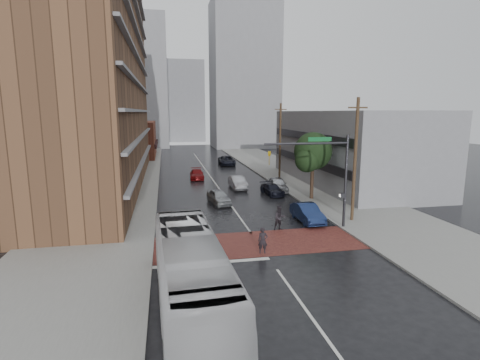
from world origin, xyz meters
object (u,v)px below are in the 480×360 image
pedestrian_a (263,241)px  car_parked_near (307,213)px  car_travel_a (219,197)px  car_parked_mid (272,189)px  pedestrian_b (280,218)px  car_parked_far (277,184)px  suv_travel (227,161)px  car_travel_b (238,183)px  transit_bus (191,274)px  car_travel_c (197,174)px

pedestrian_a → car_parked_near: pedestrian_a is taller
car_travel_a → car_parked_mid: bearing=16.1°
pedestrian_b → car_travel_a: (-3.37, 9.08, -0.25)m
pedestrian_a → pedestrian_b: 5.03m
car_parked_near → car_parked_far: 12.05m
pedestrian_a → car_travel_a: bearing=103.7°
pedestrian_b → suv_travel: pedestrian_b is taller
pedestrian_b → car_parked_mid: size_ratio=0.47×
pedestrian_a → car_travel_b: (2.32, 20.27, -0.10)m
pedestrian_a → car_travel_a: (-0.90, 13.46, -0.14)m
pedestrian_a → car_parked_mid: bearing=81.8°
transit_bus → car_parked_far: 26.59m
transit_bus → pedestrian_b: (7.40, 10.28, -0.73)m
pedestrian_b → car_travel_c: pedestrian_b is taller
pedestrian_a → suv_travel: (4.28, 40.34, -0.08)m
car_parked_mid → car_parked_far: 2.01m
pedestrian_b → car_parked_mid: 12.41m
transit_bus → suv_travel: 47.16m
car_travel_a → car_parked_mid: size_ratio=1.01×
car_travel_b → car_travel_a: bearing=-116.6°
car_travel_a → car_parked_far: (7.36, 4.65, 0.08)m
car_parked_near → suv_travel: bearing=91.0°
car_travel_b → car_parked_far: 4.68m
car_parked_far → car_travel_c: bearing=135.0°
suv_travel → car_parked_far: car_parked_far is taller
car_travel_a → car_travel_c: size_ratio=0.92×
transit_bus → pedestrian_a: bearing=47.6°
car_travel_a → car_parked_near: bearing=-58.9°
suv_travel → car_parked_mid: size_ratio=1.35×
transit_bus → car_travel_c: 33.87m
transit_bus → car_parked_near: size_ratio=2.70×
car_travel_a → car_travel_b: 7.53m
pedestrian_b → car_travel_c: size_ratio=0.43×
car_travel_b → car_travel_c: bearing=117.5°
car_travel_a → car_travel_c: (-0.94, 14.35, -0.05)m
car_parked_mid → car_parked_far: (1.10, 1.67, 0.19)m
transit_bus → pedestrian_a: 7.74m
transit_bus → pedestrian_a: size_ratio=7.18×
car_travel_b → pedestrian_a: bearing=-97.9°
pedestrian_a → pedestrian_b: size_ratio=0.89×
pedestrian_b → car_travel_c: 23.83m
transit_bus → car_parked_mid: transit_bus is taller
car_travel_b → suv_travel: size_ratio=0.82×
car_parked_near → car_parked_far: bearing=83.9°
car_travel_a → suv_travel: suv_travel is taller
pedestrian_a → car_parked_mid: 17.29m
pedestrian_a → car_parked_mid: (5.36, 16.44, -0.25)m
car_travel_b → car_parked_mid: size_ratio=1.10×
pedestrian_a → car_travel_b: bearing=93.3°
pedestrian_b → suv_travel: (1.80, 35.97, -0.19)m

